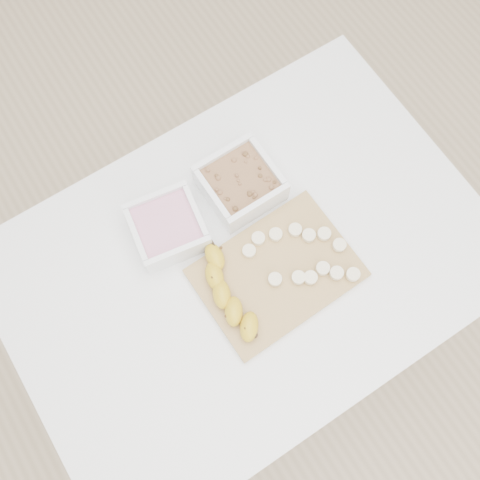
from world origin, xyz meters
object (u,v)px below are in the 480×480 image
table (247,272)px  cutting_board (277,273)px  banana (229,295)px  bowl_yogurt (168,227)px  bowl_granola (240,183)px

table → cutting_board: (0.03, -0.06, 0.10)m
banana → bowl_yogurt: bearing=117.8°
bowl_granola → banana: (-0.15, -0.19, -0.00)m
bowl_granola → banana: size_ratio=0.73×
banana → cutting_board: bearing=13.5°
cutting_board → banana: banana is taller
bowl_yogurt → banana: (0.03, -0.19, -0.00)m
bowl_yogurt → banana: bowl_yogurt is taller
bowl_granola → banana: bearing=-127.8°
cutting_board → banana: bearing=175.2°
table → cutting_board: 0.12m
table → banana: 0.16m
bowl_yogurt → bowl_granola: 0.18m
table → bowl_yogurt: bearing=126.8°
bowl_yogurt → banana: size_ratio=0.78×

